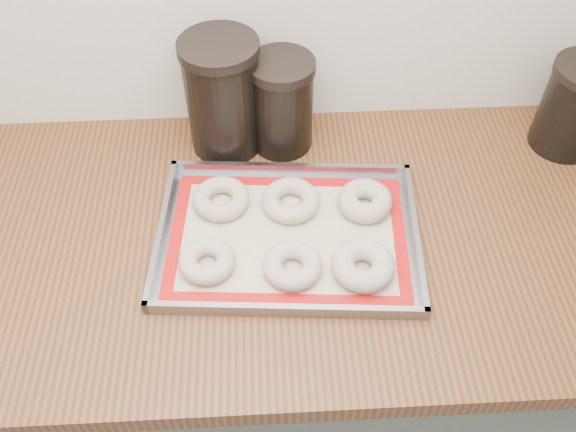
{
  "coord_description": "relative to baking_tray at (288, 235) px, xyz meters",
  "views": [
    {
      "loc": [
        -0.22,
        0.98,
        1.75
      ],
      "look_at": [
        -0.19,
        1.66,
        0.96
      ],
      "focal_mm": 38.0,
      "sensor_mm": 36.0,
      "label": 1
    }
  ],
  "objects": [
    {
      "name": "bagel_front_left",
      "position": [
        -0.14,
        -0.06,
        0.01
      ],
      "size": [
        0.1,
        0.1,
        0.03
      ],
      "primitive_type": "torus",
      "rotation": [
        0.0,
        0.0,
        0.09
      ],
      "color": "#BEAC93",
      "rests_on": "baking_mat"
    },
    {
      "name": "bagel_front_mid",
      "position": [
        0.0,
        -0.08,
        0.01
      ],
      "size": [
        0.11,
        0.11,
        0.03
      ],
      "primitive_type": "torus",
      "rotation": [
        0.0,
        0.0,
        0.05
      ],
      "color": "#BEAC93",
      "rests_on": "baking_mat"
    },
    {
      "name": "bagel_back_mid",
      "position": [
        0.01,
        0.07,
        0.01
      ],
      "size": [
        0.11,
        0.11,
        0.03
      ],
      "primitive_type": "torus",
      "rotation": [
        0.0,
        0.0,
        -0.08
      ],
      "color": "#BEAC93",
      "rests_on": "baking_mat"
    },
    {
      "name": "cabinet",
      "position": [
        0.19,
        0.02,
        -0.48
      ],
      "size": [
        3.0,
        0.65,
        0.86
      ],
      "primitive_type": "cube",
      "color": "#596458",
      "rests_on": "floor"
    },
    {
      "name": "canister_right",
      "position": [
        0.57,
        0.22,
        0.09
      ],
      "size": [
        0.14,
        0.14,
        0.19
      ],
      "color": "black",
      "rests_on": "countertop"
    },
    {
      "name": "canister_left",
      "position": [
        -0.11,
        0.26,
        0.11
      ],
      "size": [
        0.15,
        0.15,
        0.24
      ],
      "color": "black",
      "rests_on": "countertop"
    },
    {
      "name": "baking_mat",
      "position": [
        -0.0,
        0.0,
        -0.0
      ],
      "size": [
        0.44,
        0.32,
        0.0
      ],
      "rotation": [
        0.0,
        0.0,
        -0.08
      ],
      "color": "#C6B793",
      "rests_on": "baking_tray"
    },
    {
      "name": "baking_tray",
      "position": [
        0.0,
        0.0,
        0.0
      ],
      "size": [
        0.48,
        0.36,
        0.03
      ],
      "rotation": [
        0.0,
        0.0,
        -0.08
      ],
      "color": "gray",
      "rests_on": "countertop"
    },
    {
      "name": "countertop",
      "position": [
        0.19,
        0.02,
        -0.03
      ],
      "size": [
        3.06,
        0.68,
        0.04
      ],
      "primitive_type": "cube",
      "color": "brown",
      "rests_on": "cabinet"
    },
    {
      "name": "bagel_back_right",
      "position": [
        0.14,
        0.06,
        0.02
      ],
      "size": [
        0.12,
        0.12,
        0.04
      ],
      "primitive_type": "torus",
      "rotation": [
        0.0,
        0.0,
        0.2
      ],
      "color": "#BEAC93",
      "rests_on": "baking_mat"
    },
    {
      "name": "canister_mid",
      "position": [
        0.0,
        0.25,
        0.09
      ],
      "size": [
        0.13,
        0.13,
        0.2
      ],
      "color": "black",
      "rests_on": "countertop"
    },
    {
      "name": "bagel_back_left",
      "position": [
        -0.12,
        0.08,
        0.01
      ],
      "size": [
        0.12,
        0.12,
        0.03
      ],
      "primitive_type": "torus",
      "rotation": [
        0.0,
        0.0,
        -0.19
      ],
      "color": "#BEAC93",
      "rests_on": "baking_mat"
    },
    {
      "name": "bagel_front_right",
      "position": [
        0.12,
        -0.09,
        0.02
      ],
      "size": [
        0.13,
        0.13,
        0.04
      ],
      "primitive_type": "torus",
      "rotation": [
        0.0,
        0.0,
        -0.18
      ],
      "color": "#BEAC93",
      "rests_on": "baking_mat"
    }
  ]
}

